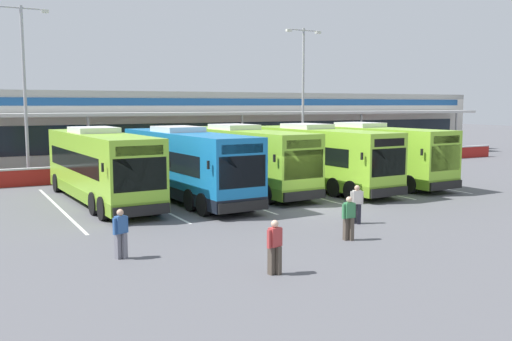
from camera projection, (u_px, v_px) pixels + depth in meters
name	position (u px, v px, depth m)	size (l,w,h in m)	color
ground_plane	(310.00, 209.00, 26.77)	(200.00, 200.00, 0.00)	#56565B
terminal_building	(141.00, 126.00, 49.91)	(70.00, 13.00, 6.00)	beige
red_barrier_wall	(194.00, 167.00, 39.36)	(60.00, 0.40, 1.10)	maroon
coach_bus_leftmost	(100.00, 167.00, 28.42)	(3.35, 12.25, 3.78)	#8CC633
coach_bus_left_centre	(186.00, 165.00, 29.35)	(3.35, 12.25, 3.78)	#1972B7
coach_bus_centre	(242.00, 160.00, 32.31)	(3.35, 12.25, 3.78)	#8CC633
coach_bus_right_centre	(316.00, 158.00, 33.38)	(3.35, 12.25, 3.78)	#8CC633
coach_bus_rightmost	(370.00, 154.00, 35.71)	(3.35, 12.25, 3.78)	#8CC633
bay_stripe_far_west	(59.00, 208.00, 27.04)	(0.14, 13.00, 0.01)	silver
bay_stripe_west	(144.00, 201.00, 29.03)	(0.14, 13.00, 0.01)	silver
bay_stripe_mid_west	(218.00, 194.00, 31.01)	(0.14, 13.00, 0.01)	silver
bay_stripe_centre	(283.00, 189.00, 33.00)	(0.14, 13.00, 0.01)	silver
bay_stripe_mid_east	(341.00, 184.00, 34.98)	(0.14, 13.00, 0.01)	silver
bay_stripe_east	(392.00, 180.00, 36.97)	(0.14, 13.00, 0.01)	silver
pedestrian_with_handbag	(356.00, 203.00, 23.32)	(0.63, 0.49, 1.62)	black
pedestrian_in_dark_coat	(121.00, 232.00, 18.01)	(0.53, 0.33, 1.62)	slate
pedestrian_near_bin	(349.00, 217.00, 20.46)	(0.53, 0.32, 1.62)	#4C4238
pedestrian_approaching_bus	(275.00, 245.00, 16.32)	(0.54, 0.29, 1.62)	#4C4238
lamp_post_west	(24.00, 83.00, 35.09)	(3.24, 0.28, 11.00)	#9E9EA3
lamp_post_centre	(303.00, 88.00, 45.47)	(3.24, 0.28, 11.00)	#9E9EA3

